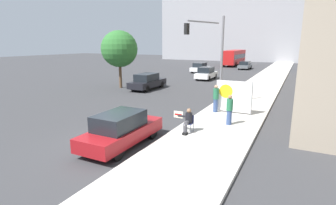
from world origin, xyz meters
The scene contains 15 objects.
ground_plane centered at (0.00, 0.00, 0.00)m, with size 160.00×160.00×0.00m, color #38383A.
sidewalk_curb centered at (3.66, 15.00, 0.07)m, with size 3.90×90.00×0.15m, color beige.
building_backdrop_far centered at (-2.00, 63.29, 12.11)m, with size 52.00×12.00×24.23m.
seated_protester centered at (2.54, 2.83, 0.78)m, with size 0.98×0.77×1.18m.
jogger_on_sidewalk centered at (4.04, 4.97, 0.97)m, with size 0.34×0.34×1.62m.
pedestrian_behind centered at (2.61, 7.22, 1.04)m, with size 0.34×0.34×1.74m.
protest_banner centered at (3.64, 7.44, 1.22)m, with size 2.26×0.06×2.03m.
traffic_light_pole centered at (1.08, 9.93, 4.26)m, with size 3.44×3.21×6.06m.
parked_car_curbside centered at (0.48, 0.25, 0.75)m, with size 1.70×4.30×1.52m.
car_on_road_nearest centered at (-6.07, 13.19, 0.76)m, with size 1.75×4.61×1.54m.
car_on_road_midblock centered at (-3.23, 22.57, 0.76)m, with size 1.71×4.21×1.54m.
car_on_road_distant centered at (-6.69, 29.78, 0.74)m, with size 1.81×4.31×1.49m.
car_on_road_far_lane centered at (-1.53, 38.22, 0.69)m, with size 1.72×4.56×1.36m.
city_bus_on_road centered at (-5.05, 44.82, 1.75)m, with size 2.47×10.65×3.03m.
street_tree_near_curb centered at (-8.92, 12.70, 3.86)m, with size 3.58×3.58×5.66m.
Camera 1 is at (7.23, -8.53, 4.44)m, focal length 28.00 mm.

